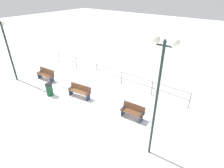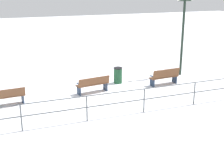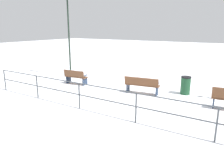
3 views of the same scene
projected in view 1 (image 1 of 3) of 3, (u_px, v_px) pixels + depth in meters
ground_plane at (81, 96)px, 12.33m from camera, size 80.00×80.00×0.00m
bench_nearest at (46, 74)px, 14.28m from camera, size 0.65×1.70×0.93m
bench_second at (80, 91)px, 12.06m from camera, size 0.73×1.74×0.86m
bench_third at (133, 111)px, 10.13m from camera, size 0.64×1.41×0.84m
lamppost_near at (7, 45)px, 13.13m from camera, size 0.23×1.08×4.60m
lamppost_middle at (160, 73)px, 6.23m from camera, size 0.32×0.98×5.31m
waterfront_railing at (109, 72)px, 14.13m from camera, size 0.05×12.70×1.07m
trash_bin at (49, 90)px, 12.24m from camera, size 0.48×0.48×0.88m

